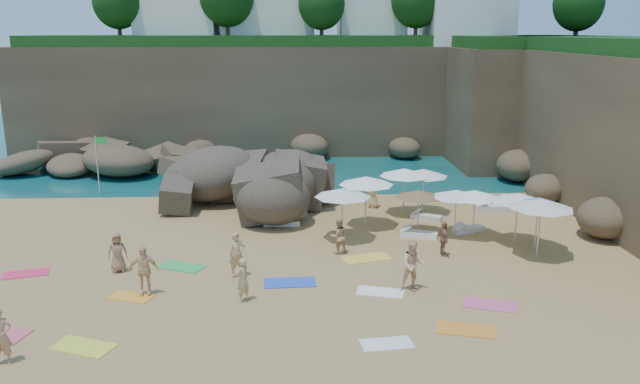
{
  "coord_description": "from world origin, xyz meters",
  "views": [
    {
      "loc": [
        0.79,
        -24.47,
        9.12
      ],
      "look_at": [
        2.0,
        3.0,
        2.0
      ],
      "focal_mm": 35.0,
      "sensor_mm": 36.0,
      "label": 1
    }
  ],
  "objects_px": {
    "rock_outcrop": "(240,212)",
    "parasol_2": "(404,172)",
    "person_stand_5": "(263,185)",
    "parasol_1": "(311,162)",
    "parasol_0": "(309,166)",
    "lounger_0": "(282,223)",
    "person_stand_1": "(338,236)",
    "person_stand_6": "(242,280)",
    "person_stand_4": "(373,193)",
    "person_stand_3": "(444,239)",
    "person_stand_0": "(0,336)",
    "flag_pole": "(99,157)",
    "person_stand_2": "(236,177)"
  },
  "relations": [
    {
      "from": "parasol_2",
      "to": "person_stand_6",
      "type": "relative_size",
      "value": 1.61
    },
    {
      "from": "parasol_1",
      "to": "person_stand_1",
      "type": "relative_size",
      "value": 1.57
    },
    {
      "from": "parasol_0",
      "to": "person_stand_1",
      "type": "xyz_separation_m",
      "value": [
        0.96,
        -9.57,
        -0.99
      ]
    },
    {
      "from": "parasol_1",
      "to": "person_stand_4",
      "type": "distance_m",
      "value": 3.95
    },
    {
      "from": "person_stand_2",
      "to": "person_stand_6",
      "type": "relative_size",
      "value": 0.94
    },
    {
      "from": "person_stand_0",
      "to": "person_stand_4",
      "type": "xyz_separation_m",
      "value": [
        12.47,
        15.59,
        -0.04
      ]
    },
    {
      "from": "parasol_0",
      "to": "parasol_1",
      "type": "height_order",
      "value": "parasol_1"
    },
    {
      "from": "person_stand_4",
      "to": "person_stand_0",
      "type": "bearing_deg",
      "value": -64.34
    },
    {
      "from": "person_stand_5",
      "to": "person_stand_6",
      "type": "xyz_separation_m",
      "value": [
        -0.08,
        -13.7,
        0.01
      ]
    },
    {
      "from": "parasol_1",
      "to": "lounger_0",
      "type": "distance_m",
      "value": 5.42
    },
    {
      "from": "lounger_0",
      "to": "person_stand_2",
      "type": "height_order",
      "value": "person_stand_2"
    },
    {
      "from": "lounger_0",
      "to": "parasol_0",
      "type": "bearing_deg",
      "value": 79.24
    },
    {
      "from": "lounger_0",
      "to": "person_stand_5",
      "type": "relative_size",
      "value": 1.11
    },
    {
      "from": "person_stand_3",
      "to": "person_stand_1",
      "type": "bearing_deg",
      "value": 79.64
    },
    {
      "from": "parasol_1",
      "to": "person_stand_3",
      "type": "bearing_deg",
      "value": -60.72
    },
    {
      "from": "flag_pole",
      "to": "person_stand_5",
      "type": "relative_size",
      "value": 2.18
    },
    {
      "from": "parasol_0",
      "to": "person_stand_3",
      "type": "xyz_separation_m",
      "value": [
        5.32,
        -10.05,
        -1.02
      ]
    },
    {
      "from": "parasol_1",
      "to": "person_stand_4",
      "type": "bearing_deg",
      "value": -29.77
    },
    {
      "from": "rock_outcrop",
      "to": "person_stand_0",
      "type": "relative_size",
      "value": 4.59
    },
    {
      "from": "parasol_0",
      "to": "parasol_2",
      "type": "xyz_separation_m",
      "value": [
        4.7,
        -3.93,
        0.45
      ]
    },
    {
      "from": "rock_outcrop",
      "to": "person_stand_2",
      "type": "xyz_separation_m",
      "value": [
        -0.63,
        4.94,
        0.74
      ]
    },
    {
      "from": "parasol_1",
      "to": "parasol_2",
      "type": "bearing_deg",
      "value": -34.86
    },
    {
      "from": "parasol_2",
      "to": "lounger_0",
      "type": "xyz_separation_m",
      "value": [
        -6.18,
        -1.59,
        -2.07
      ]
    },
    {
      "from": "person_stand_1",
      "to": "person_stand_6",
      "type": "distance_m",
      "value": 5.91
    },
    {
      "from": "person_stand_4",
      "to": "person_stand_5",
      "type": "relative_size",
      "value": 1.03
    },
    {
      "from": "parasol_2",
      "to": "person_stand_5",
      "type": "distance_m",
      "value": 8.21
    },
    {
      "from": "person_stand_4",
      "to": "parasol_1",
      "type": "bearing_deg",
      "value": -145.45
    },
    {
      "from": "rock_outcrop",
      "to": "person_stand_5",
      "type": "relative_size",
      "value": 4.95
    },
    {
      "from": "rock_outcrop",
      "to": "parasol_2",
      "type": "relative_size",
      "value": 3.06
    },
    {
      "from": "rock_outcrop",
      "to": "flag_pole",
      "type": "height_order",
      "value": "flag_pole"
    },
    {
      "from": "person_stand_6",
      "to": "parasol_2",
      "type": "bearing_deg",
      "value": -176.81
    },
    {
      "from": "parasol_1",
      "to": "person_stand_1",
      "type": "bearing_deg",
      "value": -84.35
    },
    {
      "from": "person_stand_0",
      "to": "person_stand_5",
      "type": "relative_size",
      "value": 1.08
    },
    {
      "from": "parasol_0",
      "to": "person_stand_1",
      "type": "bearing_deg",
      "value": -84.26
    },
    {
      "from": "person_stand_2",
      "to": "person_stand_6",
      "type": "height_order",
      "value": "person_stand_6"
    },
    {
      "from": "parasol_0",
      "to": "parasol_1",
      "type": "distance_m",
      "value": 0.79
    },
    {
      "from": "person_stand_1",
      "to": "person_stand_2",
      "type": "distance_m",
      "value": 12.46
    },
    {
      "from": "flag_pole",
      "to": "person_stand_1",
      "type": "xyz_separation_m",
      "value": [
        12.86,
        -10.3,
        -1.42
      ]
    },
    {
      "from": "rock_outcrop",
      "to": "person_stand_1",
      "type": "height_order",
      "value": "rock_outcrop"
    },
    {
      "from": "person_stand_3",
      "to": "rock_outcrop",
      "type": "bearing_deg",
      "value": 48.73
    },
    {
      "from": "rock_outcrop",
      "to": "parasol_1",
      "type": "relative_size",
      "value": 3.23
    },
    {
      "from": "lounger_0",
      "to": "person_stand_1",
      "type": "bearing_deg",
      "value": -54.7
    },
    {
      "from": "flag_pole",
      "to": "parasol_0",
      "type": "bearing_deg",
      "value": -3.5
    },
    {
      "from": "parasol_2",
      "to": "person_stand_5",
      "type": "relative_size",
      "value": 1.62
    },
    {
      "from": "parasol_2",
      "to": "person_stand_4",
      "type": "relative_size",
      "value": 1.58
    },
    {
      "from": "parasol_1",
      "to": "person_stand_4",
      "type": "height_order",
      "value": "parasol_1"
    },
    {
      "from": "rock_outcrop",
      "to": "person_stand_5",
      "type": "bearing_deg",
      "value": 68.93
    },
    {
      "from": "parasol_0",
      "to": "person_stand_0",
      "type": "relative_size",
      "value": 1.19
    },
    {
      "from": "flag_pole",
      "to": "person_stand_5",
      "type": "height_order",
      "value": "flag_pole"
    },
    {
      "from": "person_stand_2",
      "to": "person_stand_0",
      "type": "bearing_deg",
      "value": 85.1
    }
  ]
}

